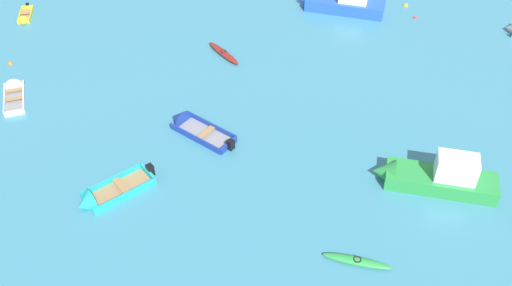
{
  "coord_description": "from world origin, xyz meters",
  "views": [
    {
      "loc": [
        3.16,
        -0.55,
        21.72
      ],
      "look_at": [
        0.0,
        23.34,
        0.15
      ],
      "focal_mm": 40.61,
      "sensor_mm": 36.0,
      "label": 1
    }
  ],
  "objects_px": {
    "rowboat_turquoise_midfield_right": "(101,197)",
    "mooring_buoy_far_field": "(406,6)",
    "kayak_green_far_left": "(357,261)",
    "rowboat_white_cluster_outer": "(14,89)",
    "rowboat_yellow_outer_right": "(24,19)",
    "mooring_buoy_midfield": "(415,18)",
    "kayak_maroon_back_row_left": "(224,53)",
    "motor_launch_green_near_right": "(434,176)",
    "mooring_buoy_between_boats_left": "(10,64)",
    "motor_launch_blue_cluster_inner": "(339,1)",
    "rowboat_deep_blue_back_row_center": "(189,125)"
  },
  "relations": [
    {
      "from": "kayak_maroon_back_row_left",
      "to": "motor_launch_green_near_right",
      "type": "xyz_separation_m",
      "value": [
        12.86,
        -10.71,
        0.54
      ]
    },
    {
      "from": "mooring_buoy_far_field",
      "to": "kayak_maroon_back_row_left",
      "type": "bearing_deg",
      "value": -146.04
    },
    {
      "from": "kayak_green_far_left",
      "to": "rowboat_yellow_outer_right",
      "type": "bearing_deg",
      "value": 142.39
    },
    {
      "from": "rowboat_deep_blue_back_row_center",
      "to": "mooring_buoy_between_boats_left",
      "type": "relative_size",
      "value": 13.37
    },
    {
      "from": "rowboat_turquoise_midfield_right",
      "to": "kayak_maroon_back_row_left",
      "type": "height_order",
      "value": "rowboat_turquoise_midfield_right"
    },
    {
      "from": "rowboat_turquoise_midfield_right",
      "to": "kayak_maroon_back_row_left",
      "type": "distance_m",
      "value": 14.45
    },
    {
      "from": "kayak_green_far_left",
      "to": "motor_launch_blue_cluster_inner",
      "type": "relative_size",
      "value": 0.48
    },
    {
      "from": "rowboat_yellow_outer_right",
      "to": "motor_launch_green_near_right",
      "type": "bearing_deg",
      "value": -25.27
    },
    {
      "from": "rowboat_turquoise_midfield_right",
      "to": "mooring_buoy_between_boats_left",
      "type": "distance_m",
      "value": 14.96
    },
    {
      "from": "kayak_green_far_left",
      "to": "motor_launch_green_near_right",
      "type": "distance_m",
      "value": 6.7
    },
    {
      "from": "motor_launch_blue_cluster_inner",
      "to": "kayak_green_far_left",
      "type": "bearing_deg",
      "value": -86.51
    },
    {
      "from": "motor_launch_green_near_right",
      "to": "motor_launch_blue_cluster_inner",
      "type": "bearing_deg",
      "value": 106.34
    },
    {
      "from": "kayak_maroon_back_row_left",
      "to": "motor_launch_green_near_right",
      "type": "height_order",
      "value": "motor_launch_green_near_right"
    },
    {
      "from": "kayak_green_far_left",
      "to": "motor_launch_green_near_right",
      "type": "bearing_deg",
      "value": 54.66
    },
    {
      "from": "rowboat_turquoise_midfield_right",
      "to": "kayak_maroon_back_row_left",
      "type": "xyz_separation_m",
      "value": [
        3.82,
        13.94,
        -0.06
      ]
    },
    {
      "from": "rowboat_yellow_outer_right",
      "to": "kayak_maroon_back_row_left",
      "type": "relative_size",
      "value": 1.02
    },
    {
      "from": "motor_launch_blue_cluster_inner",
      "to": "motor_launch_green_near_right",
      "type": "xyz_separation_m",
      "value": [
        5.29,
        -18.05,
        0.01
      ]
    },
    {
      "from": "kayak_green_far_left",
      "to": "rowboat_white_cluster_outer",
      "type": "bearing_deg",
      "value": 153.89
    },
    {
      "from": "mooring_buoy_between_boats_left",
      "to": "motor_launch_blue_cluster_inner",
      "type": "bearing_deg",
      "value": 25.48
    },
    {
      "from": "kayak_maroon_back_row_left",
      "to": "rowboat_white_cluster_outer",
      "type": "height_order",
      "value": "rowboat_white_cluster_outer"
    },
    {
      "from": "rowboat_deep_blue_back_row_center",
      "to": "rowboat_yellow_outer_right",
      "type": "relative_size",
      "value": 1.55
    },
    {
      "from": "kayak_green_far_left",
      "to": "motor_launch_green_near_right",
      "type": "height_order",
      "value": "motor_launch_green_near_right"
    },
    {
      "from": "motor_launch_green_near_right",
      "to": "mooring_buoy_midfield",
      "type": "height_order",
      "value": "motor_launch_green_near_right"
    },
    {
      "from": "rowboat_turquoise_midfield_right",
      "to": "mooring_buoy_midfield",
      "type": "distance_m",
      "value": 26.86
    },
    {
      "from": "kayak_green_far_left",
      "to": "rowboat_white_cluster_outer",
      "type": "distance_m",
      "value": 23.68
    },
    {
      "from": "motor_launch_blue_cluster_inner",
      "to": "kayak_maroon_back_row_left",
      "type": "bearing_deg",
      "value": -135.87
    },
    {
      "from": "rowboat_yellow_outer_right",
      "to": "motor_launch_green_near_right",
      "type": "xyz_separation_m",
      "value": [
        28.22,
        -13.32,
        0.58
      ]
    },
    {
      "from": "rowboat_deep_blue_back_row_center",
      "to": "motor_launch_blue_cluster_inner",
      "type": "bearing_deg",
      "value": 61.26
    },
    {
      "from": "rowboat_yellow_outer_right",
      "to": "mooring_buoy_midfield",
      "type": "height_order",
      "value": "rowboat_yellow_outer_right"
    },
    {
      "from": "mooring_buoy_far_field",
      "to": "mooring_buoy_between_boats_left",
      "type": "distance_m",
      "value": 28.94
    },
    {
      "from": "rowboat_turquoise_midfield_right",
      "to": "mooring_buoy_far_field",
      "type": "relative_size",
      "value": 11.01
    },
    {
      "from": "kayak_maroon_back_row_left",
      "to": "mooring_buoy_midfield",
      "type": "distance_m",
      "value": 14.9
    },
    {
      "from": "rowboat_white_cluster_outer",
      "to": "mooring_buoy_between_boats_left",
      "type": "height_order",
      "value": "rowboat_white_cluster_outer"
    },
    {
      "from": "rowboat_turquoise_midfield_right",
      "to": "rowboat_white_cluster_outer",
      "type": "relative_size",
      "value": 1.05
    },
    {
      "from": "rowboat_yellow_outer_right",
      "to": "rowboat_turquoise_midfield_right",
      "type": "bearing_deg",
      "value": -55.11
    },
    {
      "from": "rowboat_deep_blue_back_row_center",
      "to": "rowboat_white_cluster_outer",
      "type": "distance_m",
      "value": 11.74
    },
    {
      "from": "motor_launch_blue_cluster_inner",
      "to": "mooring_buoy_midfield",
      "type": "xyz_separation_m",
      "value": [
        5.7,
        -0.56,
        -0.69
      ]
    },
    {
      "from": "rowboat_deep_blue_back_row_center",
      "to": "motor_launch_blue_cluster_inner",
      "type": "xyz_separation_m",
      "value": [
        8.26,
        15.07,
        0.5
      ]
    },
    {
      "from": "kayak_green_far_left",
      "to": "rowboat_deep_blue_back_row_center",
      "type": "relative_size",
      "value": 0.72
    },
    {
      "from": "motor_launch_blue_cluster_inner",
      "to": "motor_launch_green_near_right",
      "type": "bearing_deg",
      "value": -73.66
    },
    {
      "from": "rowboat_white_cluster_outer",
      "to": "mooring_buoy_far_field",
      "type": "height_order",
      "value": "rowboat_white_cluster_outer"
    },
    {
      "from": "mooring_buoy_far_field",
      "to": "mooring_buoy_between_boats_left",
      "type": "bearing_deg",
      "value": -156.73
    },
    {
      "from": "mooring_buoy_between_boats_left",
      "to": "rowboat_turquoise_midfield_right",
      "type": "bearing_deg",
      "value": -47.59
    },
    {
      "from": "rowboat_deep_blue_back_row_center",
      "to": "rowboat_turquoise_midfield_right",
      "type": "distance_m",
      "value": 6.95
    },
    {
      "from": "kayak_green_far_left",
      "to": "rowboat_deep_blue_back_row_center",
      "type": "distance_m",
      "value": 12.85
    },
    {
      "from": "mooring_buoy_far_field",
      "to": "motor_launch_blue_cluster_inner",
      "type": "bearing_deg",
      "value": -166.81
    },
    {
      "from": "rowboat_turquoise_midfield_right",
      "to": "motor_launch_green_near_right",
      "type": "relative_size",
      "value": 0.61
    },
    {
      "from": "rowboat_turquoise_midfield_right",
      "to": "mooring_buoy_between_boats_left",
      "type": "relative_size",
      "value": 11.72
    },
    {
      "from": "rowboat_yellow_outer_right",
      "to": "mooring_buoy_midfield",
      "type": "distance_m",
      "value": 28.93
    },
    {
      "from": "rowboat_turquoise_midfield_right",
      "to": "motor_launch_blue_cluster_inner",
      "type": "relative_size",
      "value": 0.58
    }
  ]
}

